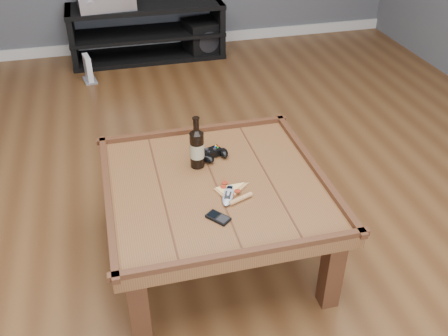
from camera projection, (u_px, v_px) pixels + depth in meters
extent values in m
plane|color=#4F2E16|center=(216.00, 255.00, 2.54)|extent=(6.00, 6.00, 0.00)
cube|color=silver|center=(146.00, 43.00, 4.91)|extent=(5.00, 0.02, 0.10)
cube|color=brown|center=(216.00, 188.00, 2.31)|extent=(1.00, 1.00, 0.06)
cube|color=#3A1C0F|center=(139.00, 308.00, 2.01)|extent=(0.08, 0.08, 0.39)
cube|color=#3A1C0F|center=(332.00, 271.00, 2.18)|extent=(0.08, 0.08, 0.39)
cube|color=#3A1C0F|center=(122.00, 188.00, 2.68)|extent=(0.08, 0.08, 0.39)
cube|color=#3A1C0F|center=(270.00, 167.00, 2.85)|extent=(0.08, 0.08, 0.39)
cube|color=#3A1C0F|center=(195.00, 130.00, 2.67)|extent=(1.03, 0.03, 0.03)
cube|color=#3A1C0F|center=(245.00, 253.00, 1.89)|extent=(1.03, 0.03, 0.03)
cube|color=#3A1C0F|center=(314.00, 166.00, 2.38)|extent=(0.03, 1.03, 0.03)
cube|color=#3A1C0F|center=(108.00, 197.00, 2.18)|extent=(0.03, 1.03, 0.03)
cube|color=black|center=(145.00, 6.00, 4.48)|extent=(1.40, 0.45, 0.04)
cube|color=black|center=(147.00, 34.00, 4.62)|extent=(1.40, 0.45, 0.03)
cube|color=black|center=(149.00, 55.00, 4.74)|extent=(1.40, 0.45, 0.04)
cube|color=black|center=(72.00, 38.00, 4.47)|extent=(0.05, 0.44, 0.50)
cube|color=black|center=(218.00, 26.00, 4.74)|extent=(0.05, 0.44, 0.50)
cylinder|color=black|center=(197.00, 150.00, 2.36)|extent=(0.07, 0.07, 0.18)
cone|color=black|center=(196.00, 131.00, 2.30)|extent=(0.07, 0.07, 0.03)
cylinder|color=black|center=(196.00, 125.00, 2.28)|extent=(0.03, 0.03, 0.06)
cylinder|color=black|center=(196.00, 118.00, 2.26)|extent=(0.03, 0.03, 0.01)
cylinder|color=tan|center=(197.00, 150.00, 2.36)|extent=(0.07, 0.07, 0.07)
cube|color=black|center=(212.00, 152.00, 2.47)|extent=(0.11, 0.08, 0.03)
ellipsoid|color=black|center=(207.00, 159.00, 2.42)|extent=(0.08, 0.09, 0.04)
ellipsoid|color=black|center=(224.00, 153.00, 2.47)|extent=(0.05, 0.08, 0.04)
cylinder|color=black|center=(207.00, 149.00, 2.45)|extent=(0.02, 0.02, 0.01)
cylinder|color=black|center=(215.00, 149.00, 2.46)|extent=(0.02, 0.02, 0.01)
cylinder|color=yellow|center=(216.00, 146.00, 2.48)|extent=(0.01, 0.01, 0.01)
cylinder|color=red|center=(218.00, 146.00, 2.48)|extent=(0.01, 0.01, 0.01)
cylinder|color=#0C33CC|center=(215.00, 147.00, 2.47)|extent=(0.01, 0.01, 0.01)
cylinder|color=#0C9919|center=(218.00, 147.00, 2.47)|extent=(0.01, 0.01, 0.01)
cylinder|color=tan|center=(241.00, 199.00, 2.17)|extent=(0.12, 0.06, 0.02)
cylinder|color=maroon|center=(231.00, 194.00, 2.19)|extent=(0.03, 0.03, 0.00)
cylinder|color=maroon|center=(237.00, 191.00, 2.21)|extent=(0.03, 0.03, 0.00)
cylinder|color=maroon|center=(230.00, 189.00, 2.22)|extent=(0.03, 0.03, 0.00)
cylinder|color=maroon|center=(223.00, 187.00, 2.24)|extent=(0.03, 0.03, 0.00)
cylinder|color=maroon|center=(225.00, 183.00, 2.27)|extent=(0.03, 0.03, 0.00)
cube|color=black|center=(218.00, 218.00, 2.08)|extent=(0.10, 0.11, 0.01)
cube|color=black|center=(214.00, 214.00, 2.08)|extent=(0.06, 0.06, 0.00)
cube|color=black|center=(223.00, 219.00, 2.06)|extent=(0.06, 0.06, 0.00)
ellipsoid|color=#9FA3AD|center=(228.00, 195.00, 2.20)|extent=(0.11, 0.16, 0.02)
cube|color=black|center=(230.00, 187.00, 2.23)|extent=(0.03, 0.03, 0.00)
cube|color=black|center=(228.00, 195.00, 2.18)|extent=(0.04, 0.06, 0.00)
cube|color=#B6B8C1|center=(108.00, 3.00, 4.20)|extent=(0.48, 0.05, 0.17)
cylinder|color=#B6B8C1|center=(91.00, 5.00, 4.15)|extent=(0.06, 0.02, 0.06)
cylinder|color=#B6B8C1|center=(126.00, 2.00, 4.23)|extent=(0.06, 0.02, 0.06)
cube|color=black|center=(202.00, 37.00, 4.75)|extent=(0.37, 0.37, 0.32)
cylinder|color=black|center=(209.00, 42.00, 4.63)|extent=(0.20, 0.05, 0.20)
cube|color=slate|center=(90.00, 80.00, 4.29)|extent=(0.13, 0.19, 0.02)
cube|color=white|center=(88.00, 68.00, 4.23)|extent=(0.07, 0.17, 0.21)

